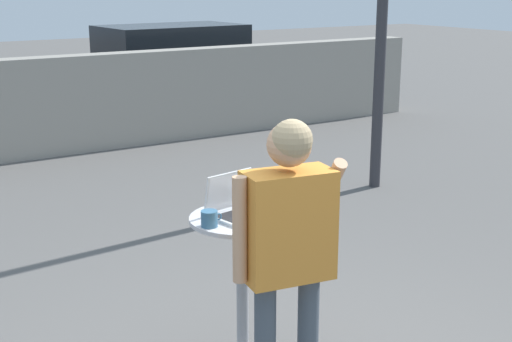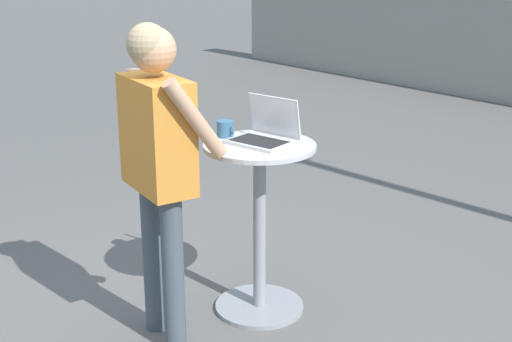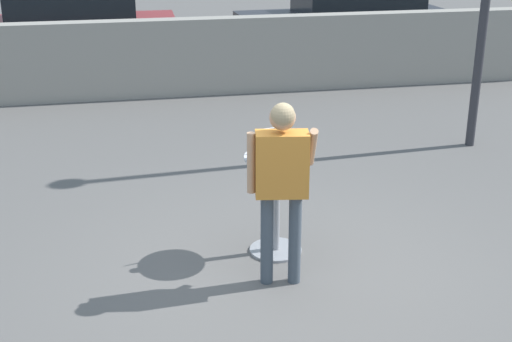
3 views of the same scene
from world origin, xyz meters
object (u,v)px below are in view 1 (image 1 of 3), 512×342
at_px(parked_car_near_street, 164,66).
at_px(coffee_mug, 209,219).
at_px(standing_person, 288,238).
at_px(laptop, 237,206).
at_px(cafe_table, 242,285).

bearing_deg(parked_car_near_street, coffee_mug, -113.81).
distance_m(standing_person, parked_car_near_street, 9.53).
relative_size(laptop, coffee_mug, 2.94).
relative_size(cafe_table, standing_person, 0.59).
height_order(cafe_table, parked_car_near_street, parked_car_near_street).
distance_m(cafe_table, coffee_mug, 0.52).
distance_m(cafe_table, laptop, 0.48).
height_order(laptop, coffee_mug, laptop).
xyz_separation_m(laptop, parked_car_near_street, (3.45, 8.23, -0.25)).
bearing_deg(cafe_table, standing_person, -98.84).
xyz_separation_m(cafe_table, coffee_mug, (-0.23, -0.04, 0.47)).
relative_size(laptop, standing_person, 0.22).
distance_m(cafe_table, parked_car_near_street, 8.96).
distance_m(laptop, standing_person, 0.63).
xyz_separation_m(coffee_mug, standing_person, (0.14, -0.54, 0.03)).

